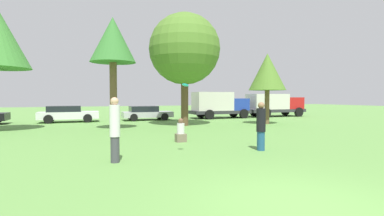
{
  "coord_description": "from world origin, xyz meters",
  "views": [
    {
      "loc": [
        -3.61,
        -3.93,
        1.92
      ],
      "look_at": [
        -0.12,
        4.98,
        1.56
      ],
      "focal_mm": 26.68,
      "sensor_mm": 36.0,
      "label": 1
    }
  ],
  "objects_px": {
    "person_catcher": "(261,126)",
    "delivery_truck_red": "(274,104)",
    "tree_2": "(185,49)",
    "tree_3": "(267,72)",
    "bystander_sitting": "(181,132)",
    "delivery_truck_blue": "(219,104)",
    "parked_car_silver": "(146,113)",
    "person_thrower": "(115,129)",
    "parked_car_white": "(68,114)",
    "tree_1": "(113,42)",
    "frisbee": "(185,85)"
  },
  "relations": [
    {
      "from": "tree_3",
      "to": "delivery_truck_red",
      "type": "distance_m",
      "value": 8.83
    },
    {
      "from": "parked_car_white",
      "to": "parked_car_silver",
      "type": "xyz_separation_m",
      "value": [
        6.1,
        -0.14,
        -0.04
      ]
    },
    {
      "from": "tree_3",
      "to": "delivery_truck_blue",
      "type": "distance_m",
      "value": 6.82
    },
    {
      "from": "tree_2",
      "to": "tree_3",
      "type": "height_order",
      "value": "tree_2"
    },
    {
      "from": "person_catcher",
      "to": "bystander_sitting",
      "type": "xyz_separation_m",
      "value": [
        -2.05,
        2.94,
        -0.47
      ]
    },
    {
      "from": "person_catcher",
      "to": "delivery_truck_blue",
      "type": "height_order",
      "value": "delivery_truck_blue"
    },
    {
      "from": "delivery_truck_red",
      "to": "parked_car_silver",
      "type": "bearing_deg",
      "value": 179.26
    },
    {
      "from": "tree_2",
      "to": "parked_car_silver",
      "type": "xyz_separation_m",
      "value": [
        -1.42,
        5.66,
        -4.53
      ]
    },
    {
      "from": "bystander_sitting",
      "to": "parked_car_white",
      "type": "xyz_separation_m",
      "value": [
        -4.95,
        12.4,
        0.25
      ]
    },
    {
      "from": "bystander_sitting",
      "to": "tree_3",
      "type": "bearing_deg",
      "value": 33.25
    },
    {
      "from": "tree_2",
      "to": "delivery_truck_red",
      "type": "height_order",
      "value": "tree_2"
    },
    {
      "from": "person_thrower",
      "to": "delivery_truck_red",
      "type": "bearing_deg",
      "value": 40.68
    },
    {
      "from": "parked_car_silver",
      "to": "tree_3",
      "type": "bearing_deg",
      "value": -41.79
    },
    {
      "from": "person_catcher",
      "to": "delivery_truck_red",
      "type": "xyz_separation_m",
      "value": [
        12.01,
        14.95,
        0.37
      ]
    },
    {
      "from": "person_thrower",
      "to": "tree_1",
      "type": "bearing_deg",
      "value": 83.73
    },
    {
      "from": "bystander_sitting",
      "to": "tree_1",
      "type": "height_order",
      "value": "tree_1"
    },
    {
      "from": "tree_2",
      "to": "bystander_sitting",
      "type": "bearing_deg",
      "value": -111.28
    },
    {
      "from": "bystander_sitting",
      "to": "tree_2",
      "type": "distance_m",
      "value": 8.52
    },
    {
      "from": "person_catcher",
      "to": "delivery_truck_red",
      "type": "height_order",
      "value": "delivery_truck_red"
    },
    {
      "from": "person_catcher",
      "to": "tree_3",
      "type": "height_order",
      "value": "tree_3"
    },
    {
      "from": "tree_1",
      "to": "parked_car_silver",
      "type": "distance_m",
      "value": 8.66
    },
    {
      "from": "tree_2",
      "to": "delivery_truck_blue",
      "type": "distance_m",
      "value": 8.44
    },
    {
      "from": "tree_2",
      "to": "tree_1",
      "type": "bearing_deg",
      "value": -169.18
    },
    {
      "from": "bystander_sitting",
      "to": "parked_car_white",
      "type": "distance_m",
      "value": 13.36
    },
    {
      "from": "parked_car_silver",
      "to": "delivery_truck_blue",
      "type": "xyz_separation_m",
      "value": [
        6.7,
        -0.33,
        0.66
      ]
    },
    {
      "from": "person_thrower",
      "to": "delivery_truck_blue",
      "type": "bearing_deg",
      "value": 53.25
    },
    {
      "from": "delivery_truck_blue",
      "to": "tree_1",
      "type": "bearing_deg",
      "value": -147.82
    },
    {
      "from": "person_thrower",
      "to": "tree_3",
      "type": "relative_size",
      "value": 0.38
    },
    {
      "from": "parked_car_white",
      "to": "delivery_truck_blue",
      "type": "relative_size",
      "value": 0.78
    },
    {
      "from": "person_catcher",
      "to": "frisbee",
      "type": "bearing_deg",
      "value": -2.5
    },
    {
      "from": "person_catcher",
      "to": "tree_3",
      "type": "relative_size",
      "value": 0.34
    },
    {
      "from": "frisbee",
      "to": "bystander_sitting",
      "type": "height_order",
      "value": "frisbee"
    },
    {
      "from": "bystander_sitting",
      "to": "parked_car_silver",
      "type": "xyz_separation_m",
      "value": [
        1.15,
        12.26,
        0.21
      ]
    },
    {
      "from": "parked_car_white",
      "to": "parked_car_silver",
      "type": "distance_m",
      "value": 6.1
    },
    {
      "from": "parked_car_silver",
      "to": "delivery_truck_blue",
      "type": "relative_size",
      "value": 0.74
    },
    {
      "from": "person_thrower",
      "to": "tree_2",
      "type": "bearing_deg",
      "value": 58.97
    },
    {
      "from": "person_thrower",
      "to": "bystander_sitting",
      "type": "relative_size",
      "value": 1.88
    },
    {
      "from": "tree_2",
      "to": "delivery_truck_blue",
      "type": "relative_size",
      "value": 1.36
    },
    {
      "from": "person_catcher",
      "to": "parked_car_white",
      "type": "xyz_separation_m",
      "value": [
        -7.0,
        15.34,
        -0.22
      ]
    },
    {
      "from": "person_thrower",
      "to": "person_catcher",
      "type": "bearing_deg",
      "value": 0.0
    },
    {
      "from": "parked_car_silver",
      "to": "person_thrower",
      "type": "bearing_deg",
      "value": -105.16
    },
    {
      "from": "bystander_sitting",
      "to": "parked_car_silver",
      "type": "bearing_deg",
      "value": 84.64
    },
    {
      "from": "tree_3",
      "to": "parked_car_silver",
      "type": "relative_size",
      "value": 1.23
    },
    {
      "from": "person_thrower",
      "to": "delivery_truck_blue",
      "type": "height_order",
      "value": "delivery_truck_blue"
    },
    {
      "from": "bystander_sitting",
      "to": "tree_2",
      "type": "relative_size",
      "value": 0.13
    },
    {
      "from": "frisbee",
      "to": "delivery_truck_blue",
      "type": "relative_size",
      "value": 0.04
    },
    {
      "from": "person_thrower",
      "to": "parked_car_white",
      "type": "relative_size",
      "value": 0.44
    },
    {
      "from": "person_catcher",
      "to": "delivery_truck_blue",
      "type": "relative_size",
      "value": 0.31
    },
    {
      "from": "tree_1",
      "to": "tree_2",
      "type": "height_order",
      "value": "tree_2"
    },
    {
      "from": "tree_1",
      "to": "bystander_sitting",
      "type": "bearing_deg",
      "value": -68.81
    }
  ]
}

